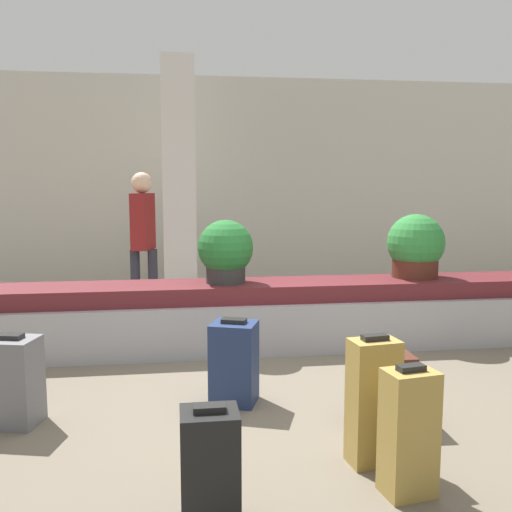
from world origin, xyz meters
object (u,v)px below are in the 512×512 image
suitcase_4 (373,402)px  traveler_0 (143,232)px  suitcase_6 (409,432)px  suitcase_1 (9,381)px  potted_plant_1 (226,251)px  pillar (179,180)px  potted_plant_0 (416,247)px  suitcase_3 (234,362)px  suitcase_2 (210,468)px  suitcase_0 (383,389)px

suitcase_4 → traveler_0: bearing=104.0°
suitcase_4 → suitcase_6: (0.07, -0.34, -0.03)m
suitcase_1 → potted_plant_1: size_ratio=1.02×
pillar → suitcase_4: 5.06m
potted_plant_0 → potted_plant_1: potted_plant_0 is taller
suitcase_4 → potted_plant_0: bearing=54.5°
suitcase_3 → suitcase_4: size_ratio=0.83×
suitcase_4 → suitcase_1: bearing=151.5°
suitcase_4 → suitcase_3: bearing=116.7°
suitcase_4 → potted_plant_1: bearing=97.0°
suitcase_3 → potted_plant_0: potted_plant_0 is taller
potted_plant_1 → traveler_0: 1.54m
suitcase_6 → potted_plant_0: (1.22, 2.76, 0.61)m
pillar → suitcase_2: bearing=-89.1°
pillar → suitcase_4: bearing=-77.9°
suitcase_0 → traveler_0: (-1.70, 3.15, 0.78)m
pillar → traveler_0: pillar is taller
suitcase_0 → pillar: bearing=108.1°
suitcase_0 → suitcase_6: size_ratio=0.72×
pillar → suitcase_6: (1.09, -5.13, -1.27)m
suitcase_1 → suitcase_4: size_ratio=0.82×
suitcase_3 → traveler_0: size_ratio=0.37×
suitcase_4 → potted_plant_0: size_ratio=1.17×
pillar → traveler_0: bearing=-110.6°
potted_plant_0 → traveler_0: 3.00m
suitcase_1 → suitcase_2: bearing=-32.3°
pillar → traveler_0: 1.35m
potted_plant_0 → potted_plant_1: bearing=-178.3°
suitcase_6 → potted_plant_0: bearing=56.9°
suitcase_1 → suitcase_6: 2.52m
suitcase_2 → suitcase_4: size_ratio=0.78×
pillar → potted_plant_0: 3.37m
suitcase_0 → suitcase_4: 0.58m
pillar → suitcase_6: pillar is taller
suitcase_4 → potted_plant_0: 2.81m
traveler_0 → suitcase_2: bearing=-153.5°
suitcase_2 → traveler_0: size_ratio=0.34×
potted_plant_1 → pillar: bearing=99.5°
pillar → suitcase_1: bearing=-106.1°
suitcase_2 → suitcase_4: bearing=26.5°
suitcase_0 → potted_plant_1: 2.17m
suitcase_2 → suitcase_4: suitcase_4 is taller
suitcase_1 → potted_plant_1: (1.55, 1.54, 0.64)m
suitcase_0 → suitcase_6: bearing=-100.6°
suitcase_2 → suitcase_6: 1.02m
pillar → suitcase_2: (0.08, -5.26, -1.32)m
potted_plant_1 → suitcase_6: bearing=-75.8°
suitcase_6 → suitcase_3: bearing=109.9°
pillar → potted_plant_0: (2.31, -2.37, -0.66)m
potted_plant_0 → suitcase_3: bearing=-143.9°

